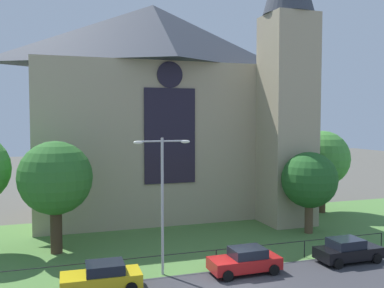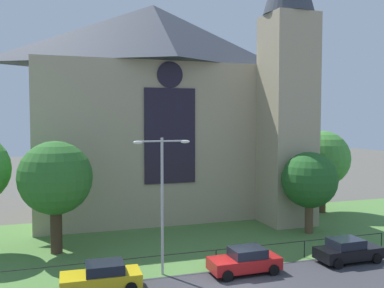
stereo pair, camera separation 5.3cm
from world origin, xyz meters
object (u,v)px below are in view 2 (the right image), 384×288
object	(u,v)px
tree_left_near	(55,179)
parked_car_black	(348,250)
church_building	(163,107)
streetlamp_near	(162,188)
parked_car_yellow	(102,277)
parked_car_red	(245,261)
tree_right_near	(310,180)
tree_right_far	(322,159)

from	to	relation	value
tree_left_near	parked_car_black	xyz separation A→B (m)	(17.65, -7.72, -4.36)
church_building	streetlamp_near	world-z (taller)	church_building
tree_left_near	parked_car_yellow	world-z (taller)	tree_left_near
tree_left_near	parked_car_red	distance (m)	13.67
church_building	parked_car_red	bearing A→B (deg)	-88.30
tree_right_near	tree_right_far	distance (m)	8.39
tree_right_far	parked_car_red	xyz separation A→B (m)	(-14.22, -12.84, -4.51)
tree_left_near	parked_car_black	distance (m)	19.76
tree_left_near	parked_car_black	world-z (taller)	tree_left_near
tree_left_near	tree_right_near	bearing A→B (deg)	-2.67
tree_right_near	tree_right_far	bearing A→B (deg)	48.47
tree_right_far	parked_car_black	world-z (taller)	tree_right_far
tree_left_near	parked_car_red	world-z (taller)	tree_left_near
church_building	streetlamp_near	size ratio (longest dim) A/B	3.23
streetlamp_near	tree_right_near	bearing A→B (deg)	21.59
parked_car_red	tree_right_near	bearing A→B (deg)	-143.84
parked_car_yellow	parked_car_red	xyz separation A→B (m)	(8.36, 0.04, 0.00)
tree_right_far	parked_car_yellow	size ratio (longest dim) A/B	1.88
tree_left_near	streetlamp_near	bearing A→B (deg)	-46.63
tree_left_near	tree_right_far	bearing A→B (deg)	12.14
church_building	parked_car_yellow	size ratio (longest dim) A/B	6.11
parked_car_black	parked_car_yellow	bearing A→B (deg)	178.08
tree_right_far	streetlamp_near	world-z (taller)	streetlamp_near
tree_right_near	tree_right_far	size ratio (longest dim) A/B	0.82
streetlamp_near	parked_car_yellow	xyz separation A→B (m)	(-3.66, -1.34, -4.39)
parked_car_yellow	church_building	bearing A→B (deg)	-112.37
tree_right_near	parked_car_red	xyz separation A→B (m)	(-8.70, -6.60, -3.51)
tree_right_far	parked_car_yellow	xyz separation A→B (m)	(-22.58, -12.87, -4.51)
streetlamp_near	tree_right_far	bearing A→B (deg)	31.37
parked_car_black	tree_right_near	bearing A→B (deg)	75.45
streetlamp_near	parked_car_red	bearing A→B (deg)	-15.45
parked_car_red	parked_car_black	bearing A→B (deg)	177.18
parked_car_yellow	tree_right_far	bearing A→B (deg)	-148.59
church_building	tree_left_near	world-z (taller)	church_building
tree_right_near	parked_car_yellow	distance (m)	18.64
tree_right_far	tree_left_near	distance (m)	25.36
church_building	tree_right_far	bearing A→B (deg)	-17.54
tree_left_near	parked_car_black	size ratio (longest dim) A/B	1.81
parked_car_red	streetlamp_near	bearing A→B (deg)	-16.47
parked_car_red	church_building	bearing A→B (deg)	-89.33
tree_left_near	parked_car_yellow	size ratio (longest dim) A/B	1.80
church_building	parked_car_black	bearing A→B (deg)	-66.76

